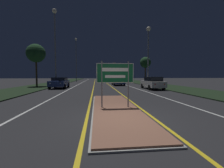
# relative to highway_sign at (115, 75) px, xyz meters

# --- Properties ---
(ground_plane) EXTENTS (160.00, 160.00, 0.00)m
(ground_plane) POSITION_rel_highway_sign_xyz_m (0.00, -1.76, -1.71)
(ground_plane) COLOR #232326
(median_island) EXTENTS (2.26, 8.55, 0.10)m
(median_island) POSITION_rel_highway_sign_xyz_m (0.00, 0.00, -1.66)
(median_island) COLOR #999993
(median_island) RESTS_ON ground_plane
(verge_left) EXTENTS (5.00, 100.00, 0.08)m
(verge_left) POSITION_rel_highway_sign_xyz_m (-9.50, 18.24, -1.67)
(verge_left) COLOR black
(verge_left) RESTS_ON ground_plane
(verge_right) EXTENTS (5.00, 100.00, 0.08)m
(verge_right) POSITION_rel_highway_sign_xyz_m (9.50, 18.24, -1.67)
(verge_right) COLOR black
(verge_right) RESTS_ON ground_plane
(centre_line_yellow_left) EXTENTS (0.12, 70.00, 0.01)m
(centre_line_yellow_left) POSITION_rel_highway_sign_xyz_m (-1.32, 23.24, -1.70)
(centre_line_yellow_left) COLOR gold
(centre_line_yellow_left) RESTS_ON ground_plane
(centre_line_yellow_right) EXTENTS (0.12, 70.00, 0.01)m
(centre_line_yellow_right) POSITION_rel_highway_sign_xyz_m (1.32, 23.24, -1.70)
(centre_line_yellow_right) COLOR gold
(centre_line_yellow_right) RESTS_ON ground_plane
(lane_line_white_left) EXTENTS (0.12, 70.00, 0.01)m
(lane_line_white_left) POSITION_rel_highway_sign_xyz_m (-4.20, 23.24, -1.70)
(lane_line_white_left) COLOR silver
(lane_line_white_left) RESTS_ON ground_plane
(lane_line_white_right) EXTENTS (0.12, 70.00, 0.01)m
(lane_line_white_right) POSITION_rel_highway_sign_xyz_m (4.20, 23.24, -1.70)
(lane_line_white_right) COLOR silver
(lane_line_white_right) RESTS_ON ground_plane
(edge_line_white_left) EXTENTS (0.10, 70.00, 0.01)m
(edge_line_white_left) POSITION_rel_highway_sign_xyz_m (-7.20, 23.24, -1.70)
(edge_line_white_left) COLOR silver
(edge_line_white_left) RESTS_ON ground_plane
(edge_line_white_right) EXTENTS (0.10, 70.00, 0.01)m
(edge_line_white_right) POSITION_rel_highway_sign_xyz_m (7.20, 23.24, -1.70)
(edge_line_white_right) COLOR silver
(edge_line_white_right) RESTS_ON ground_plane
(highway_sign) EXTENTS (1.85, 0.07, 2.30)m
(highway_sign) POSITION_rel_highway_sign_xyz_m (0.00, 0.00, 0.00)
(highway_sign) COLOR gray
(highway_sign) RESTS_ON median_island
(streetlight_left_near) EXTENTS (0.61, 0.61, 10.60)m
(streetlight_left_near) POSITION_rel_highway_sign_xyz_m (-6.44, 13.82, 5.47)
(streetlight_left_near) COLOR gray
(streetlight_left_near) RESTS_ON ground_plane
(streetlight_left_far) EXTENTS (0.58, 0.58, 11.33)m
(streetlight_left_far) POSITION_rel_highway_sign_xyz_m (-6.11, 32.69, 5.74)
(streetlight_left_far) COLOR gray
(streetlight_left_far) RESTS_ON ground_plane
(streetlight_right_near) EXTENTS (0.60, 0.60, 8.55)m
(streetlight_right_near) POSITION_rel_highway_sign_xyz_m (6.46, 13.47, 4.26)
(streetlight_right_near) COLOR gray
(streetlight_right_near) RESTS_ON ground_plane
(car_receding_0) EXTENTS (1.86, 4.43, 1.52)m
(car_receding_0) POSITION_rel_highway_sign_xyz_m (5.92, 10.27, -0.92)
(car_receding_0) COLOR silver
(car_receding_0) RESTS_ON ground_plane
(car_receding_1) EXTENTS (1.89, 4.52, 1.39)m
(car_receding_1) POSITION_rel_highway_sign_xyz_m (2.77, 17.77, -0.98)
(car_receding_1) COLOR navy
(car_receding_1) RESTS_ON ground_plane
(car_receding_2) EXTENTS (1.91, 4.82, 1.38)m
(car_receding_2) POSITION_rel_highway_sign_xyz_m (5.87, 27.75, -0.96)
(car_receding_2) COLOR black
(car_receding_2) RESTS_ON ground_plane
(car_receding_3) EXTENTS (1.86, 4.75, 1.50)m
(car_receding_3) POSITION_rel_highway_sign_xyz_m (2.55, 38.24, -0.93)
(car_receding_3) COLOR black
(car_receding_3) RESTS_ON ground_plane
(car_approaching_0) EXTENTS (2.03, 4.05, 1.43)m
(car_approaching_0) POSITION_rel_highway_sign_xyz_m (-5.73, 12.77, -0.94)
(car_approaching_0) COLOR navy
(car_approaching_0) RESTS_ON ground_plane
(roadside_palm_left) EXTENTS (2.68, 2.68, 6.18)m
(roadside_palm_left) POSITION_rel_highway_sign_xyz_m (-9.70, 15.74, 3.19)
(roadside_palm_left) COLOR #4C3823
(roadside_palm_left) RESTS_ON verge_left
(roadside_palm_right) EXTENTS (2.09, 2.09, 5.14)m
(roadside_palm_right) POSITION_rel_highway_sign_xyz_m (8.53, 20.78, 2.42)
(roadside_palm_right) COLOR #4C3823
(roadside_palm_right) RESTS_ON verge_right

